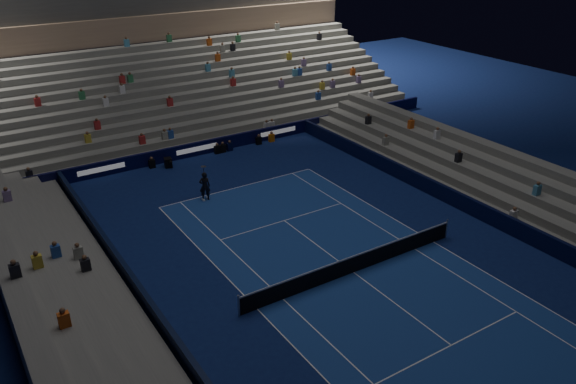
% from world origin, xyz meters
% --- Properties ---
extents(ground, '(90.00, 90.00, 0.00)m').
position_xyz_m(ground, '(0.00, 0.00, 0.00)').
color(ground, '#0D194E').
rests_on(ground, ground).
extents(court_surface, '(10.97, 23.77, 0.01)m').
position_xyz_m(court_surface, '(0.00, 0.00, 0.01)').
color(court_surface, navy).
rests_on(court_surface, ground).
extents(sponsor_barrier_far, '(44.00, 0.25, 1.00)m').
position_xyz_m(sponsor_barrier_far, '(0.00, 18.50, 0.50)').
color(sponsor_barrier_far, black).
rests_on(sponsor_barrier_far, ground).
extents(sponsor_barrier_east, '(0.25, 37.00, 1.00)m').
position_xyz_m(sponsor_barrier_east, '(9.70, 0.00, 0.50)').
color(sponsor_barrier_east, black).
rests_on(sponsor_barrier_east, ground).
extents(sponsor_barrier_west, '(0.25, 37.00, 1.00)m').
position_xyz_m(sponsor_barrier_west, '(-9.70, 0.00, 0.50)').
color(sponsor_barrier_west, black).
rests_on(sponsor_barrier_west, ground).
extents(grandstand_main, '(44.00, 15.20, 11.20)m').
position_xyz_m(grandstand_main, '(0.00, 27.90, 3.38)').
color(grandstand_main, slate).
rests_on(grandstand_main, ground).
extents(grandstand_east, '(5.00, 37.00, 2.50)m').
position_xyz_m(grandstand_east, '(13.17, 0.00, 0.92)').
color(grandstand_east, slate).
rests_on(grandstand_east, ground).
extents(grandstand_west, '(5.00, 37.00, 2.50)m').
position_xyz_m(grandstand_west, '(-13.17, 0.00, 0.92)').
color(grandstand_west, slate).
rests_on(grandstand_west, ground).
extents(tennis_net, '(12.90, 0.10, 1.10)m').
position_xyz_m(tennis_net, '(0.00, 0.00, 0.50)').
color(tennis_net, '#B2B2B7').
rests_on(tennis_net, ground).
extents(tennis_player, '(0.79, 0.65, 1.85)m').
position_xyz_m(tennis_player, '(-2.64, 11.38, 0.92)').
color(tennis_player, black).
rests_on(tennis_player, ground).
extents(broadcast_camera, '(0.62, 1.02, 0.66)m').
position_xyz_m(broadcast_camera, '(-2.59, 17.52, 0.34)').
color(broadcast_camera, black).
rests_on(broadcast_camera, ground).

